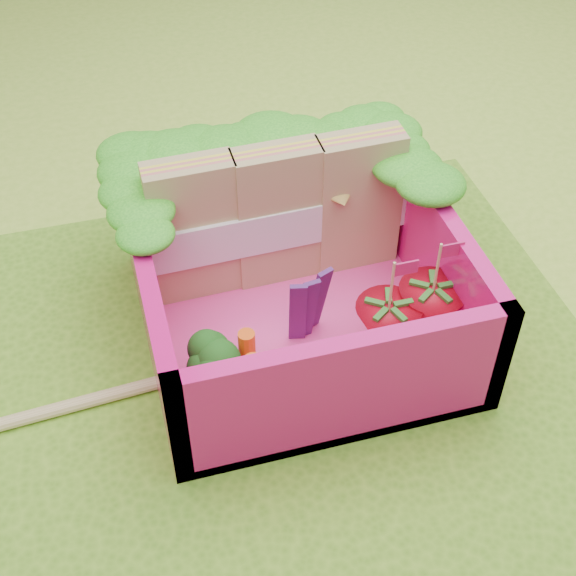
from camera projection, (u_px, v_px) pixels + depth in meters
The scene contains 13 objects.
ground at pixel (297, 384), 3.34m from camera, with size 14.00×14.00×0.00m, color #9ACC39.
placemat at pixel (297, 382), 3.33m from camera, with size 2.60×2.60×0.03m, color #5E9A22.
bento_floor at pixel (297, 323), 3.52m from camera, with size 1.30×1.30×0.05m, color #FF419F.
bento_box at pixel (298, 282), 3.35m from camera, with size 1.30×1.30×0.55m.
lettuce_ruffle at pixel (267, 151), 3.47m from camera, with size 1.43×0.83×0.11m.
sandwich_stack at pixel (278, 216), 3.51m from camera, with size 1.22×0.21×0.67m.
broccoli at pixel (213, 359), 3.12m from camera, with size 0.32×0.32×0.24m.
carrot_sticks at pixel (250, 366), 3.16m from camera, with size 0.08×0.20×0.24m.
purple_wedges at pixel (308, 307), 3.29m from camera, with size 0.17×0.09×0.38m.
strawberry_left at pixel (386, 330), 3.27m from camera, with size 0.27×0.27×0.51m.
strawberry_right at pixel (430, 313), 3.33m from camera, with size 0.28×0.28×0.52m.
snap_peas at pixel (399, 336), 3.40m from camera, with size 0.62×0.64×0.05m.
chopsticks at pixel (79, 403), 3.20m from camera, with size 2.42×0.24×0.05m.
Camera 1 is at (-0.61, -2.05, 2.60)m, focal length 50.00 mm.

